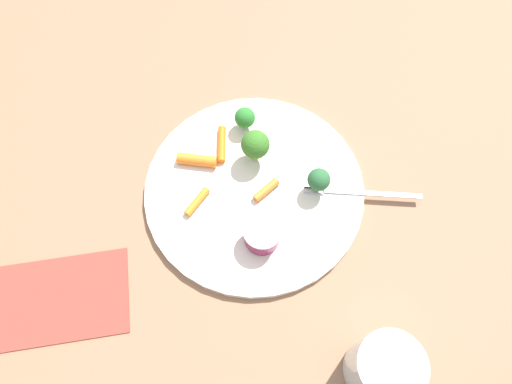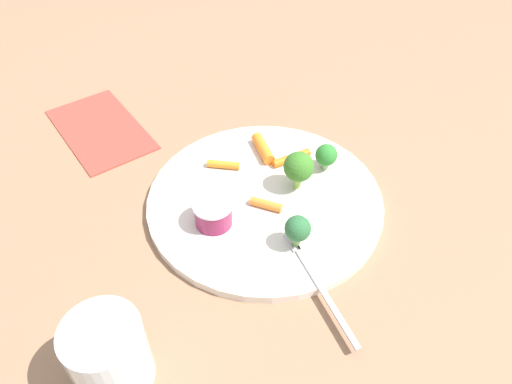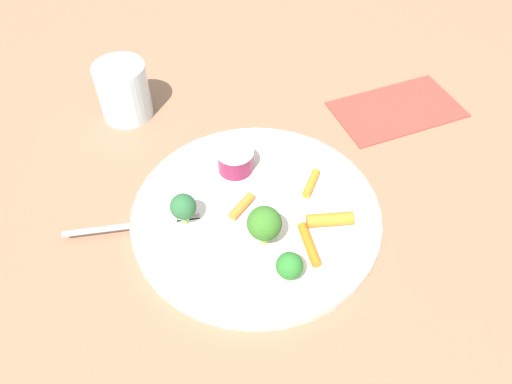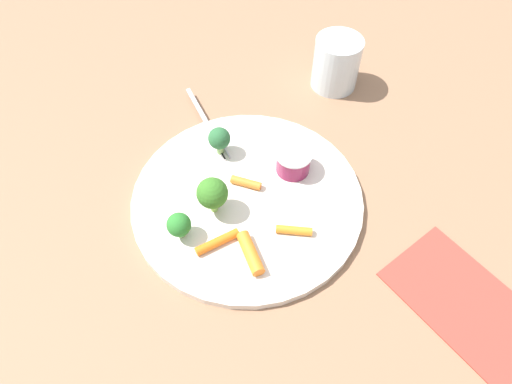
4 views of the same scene
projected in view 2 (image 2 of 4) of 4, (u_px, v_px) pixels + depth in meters
The scene contains 13 objects.
ground_plane at pixel (265, 204), 0.66m from camera, with size 2.40×2.40×0.00m, color #8D664A.
plate at pixel (265, 201), 0.66m from camera, with size 0.31×0.31×0.01m, color silver.
sauce_cup at pixel (213, 213), 0.61m from camera, with size 0.05×0.05×0.03m.
broccoli_floret_0 at pixel (298, 166), 0.65m from camera, with size 0.04×0.04×0.06m.
broccoli_floret_1 at pixel (326, 155), 0.68m from camera, with size 0.03×0.03×0.04m.
broccoli_floret_2 at pixel (299, 228), 0.58m from camera, with size 0.03×0.03×0.05m.
carrot_stick_0 at pixel (263, 148), 0.72m from camera, with size 0.02×0.02×0.06m, color orange.
carrot_stick_1 at pixel (223, 165), 0.69m from camera, with size 0.01×0.01×0.05m, color orange.
carrot_stick_2 at pixel (266, 204), 0.64m from camera, with size 0.01×0.01×0.04m, color orange.
carrot_stick_3 at pixel (292, 158), 0.70m from camera, with size 0.01×0.01×0.06m, color orange.
fork at pixel (318, 284), 0.56m from camera, with size 0.17×0.01×0.00m.
drinking_glass at pixel (109, 355), 0.46m from camera, with size 0.08×0.08×0.09m, color silver.
napkin at pixel (101, 129), 0.78m from camera, with size 0.19×0.11×0.00m, color #AF3B2F.
Camera 2 is at (0.41, -0.20, 0.48)m, focal length 34.52 mm.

